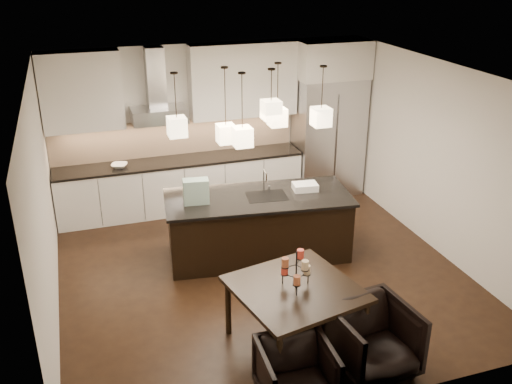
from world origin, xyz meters
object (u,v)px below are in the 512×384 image
object	(u,v)px
island_body	(258,227)
dining_table	(295,316)
refrigerator	(328,136)
armchair_left	(296,375)
armchair_right	(372,339)

from	to	relation	value
island_body	dining_table	xyz separation A→B (m)	(-0.27, -2.13, -0.07)
island_body	dining_table	size ratio (longest dim) A/B	2.01
refrigerator	armchair_left	world-z (taller)	refrigerator
dining_table	armchair_right	xyz separation A→B (m)	(0.63, -0.66, 0.00)
armchair_left	refrigerator	bearing A→B (deg)	64.79
refrigerator	armchair_right	bearing A→B (deg)	-108.95
island_body	armchair_left	xyz separation A→B (m)	(-0.59, -2.98, -0.12)
refrigerator	dining_table	world-z (taller)	refrigerator
dining_table	refrigerator	bearing A→B (deg)	49.25
island_body	dining_table	world-z (taller)	island_body
armchair_left	armchair_right	world-z (taller)	armchair_right
island_body	armchair_right	world-z (taller)	island_body
armchair_left	armchair_right	bearing A→B (deg)	14.18
island_body	dining_table	bearing A→B (deg)	-89.75
dining_table	armchair_left	world-z (taller)	dining_table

